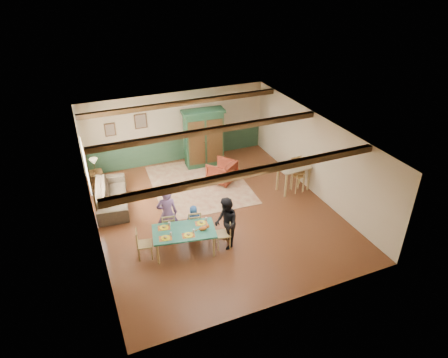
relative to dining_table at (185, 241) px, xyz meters
name	(u,v)px	position (x,y,z in m)	size (l,w,h in m)	color
floor	(216,213)	(1.44, 1.37, -0.34)	(8.00, 8.00, 0.00)	#4F2716
wall_back	(176,127)	(1.44, 5.37, 1.01)	(7.00, 0.02, 2.70)	beige
wall_left	(93,200)	(-2.06, 1.37, 1.01)	(0.02, 8.00, 2.70)	beige
wall_right	(316,155)	(4.94, 1.37, 1.01)	(0.02, 8.00, 2.70)	beige
ceiling	(215,133)	(1.44, 1.37, 2.36)	(7.00, 8.00, 0.02)	white
wainscot_back	(178,149)	(1.44, 5.35, 0.11)	(6.95, 0.03, 0.90)	#223E29
ceiling_beam_front	(251,172)	(1.44, -0.93, 2.27)	(6.95, 0.16, 0.16)	black
ceiling_beam_mid	(210,131)	(1.44, 1.77, 2.27)	(6.95, 0.16, 0.16)	black
ceiling_beam_back	(182,103)	(1.44, 4.37, 2.27)	(6.95, 0.16, 0.16)	black
window_left	(86,166)	(-2.03, 3.07, 1.21)	(0.06, 1.60, 1.30)	white
picture_left_wall	(94,198)	(-2.03, 0.77, 1.41)	(0.04, 0.42, 0.52)	gray
picture_back_a	(141,121)	(0.14, 5.34, 1.46)	(0.45, 0.04, 0.55)	gray
picture_back_b	(110,130)	(-0.96, 5.34, 1.31)	(0.38, 0.04, 0.48)	gray
dining_table	(185,241)	(0.00, 0.00, 0.00)	(1.65, 0.91, 0.69)	#216A55
dining_chair_far_left	(168,226)	(-0.24, 0.71, 0.09)	(0.38, 0.40, 0.87)	tan
dining_chair_far_right	(194,222)	(0.48, 0.58, 0.09)	(0.38, 0.40, 0.87)	tan
dining_chair_end_left	(144,243)	(-1.03, 0.19, 0.09)	(0.38, 0.40, 0.87)	tan
dining_chair_end_right	(223,233)	(1.03, -0.19, 0.09)	(0.38, 0.40, 0.87)	tan
person_man	(167,214)	(-0.22, 0.79, 0.45)	(0.57, 0.38, 1.58)	#7F5A9A
person_woman	(226,223)	(1.12, -0.21, 0.41)	(0.73, 0.57, 1.51)	black
person_child	(194,220)	(0.49, 0.65, 0.12)	(0.45, 0.29, 0.92)	#255094
cat	(203,228)	(0.48, -0.18, 0.43)	(0.33, 0.13, 0.16)	orange
place_setting_near_left	(165,237)	(-0.54, -0.13, 0.40)	(0.37, 0.27, 0.11)	yellow
place_setting_near_center	(188,234)	(0.05, -0.24, 0.40)	(0.37, 0.27, 0.11)	yellow
place_setting_far_left	(164,226)	(-0.45, 0.32, 0.40)	(0.37, 0.27, 0.11)	yellow
place_setting_far_right	(201,222)	(0.54, 0.13, 0.40)	(0.37, 0.27, 0.11)	yellow
area_rug	(199,184)	(1.56, 3.23, -0.34)	(3.16, 3.75, 0.01)	beige
armoire	(204,138)	(2.24, 4.57, 0.75)	(1.54, 0.62, 2.18)	black
armchair	(222,172)	(2.37, 3.12, 0.05)	(0.84, 0.86, 0.79)	#4B160F
sofa	(112,195)	(-1.44, 3.09, 0.00)	(2.37, 0.93, 0.69)	#372E22
end_table	(97,179)	(-1.73, 4.49, -0.07)	(0.45, 0.45, 0.55)	black
table_lamp	(94,165)	(-1.73, 4.49, 0.46)	(0.28, 0.28, 0.50)	beige
counter_table	(293,179)	(4.36, 1.65, 0.10)	(1.07, 0.63, 0.89)	#BAB190
bar_stool_left	(298,178)	(4.46, 1.51, 0.15)	(0.35, 0.39, 0.99)	#A97C41
bar_stool_right	(298,175)	(4.48, 1.56, 0.25)	(0.42, 0.46, 1.19)	#A97C41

